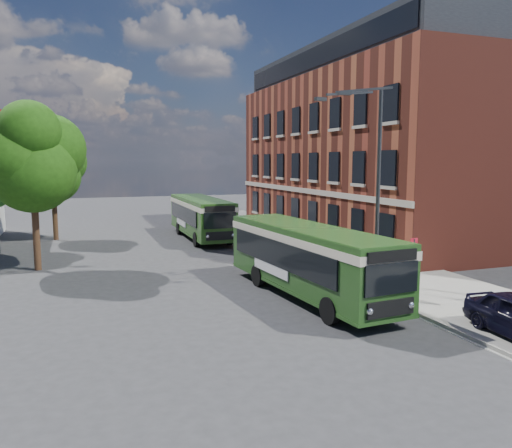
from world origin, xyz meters
name	(u,v)px	position (x,y,z in m)	size (l,w,h in m)	color
ground	(257,284)	(0.00, 0.00, 0.00)	(120.00, 120.00, 0.00)	#2C2C2E
pavement	(314,247)	(7.00, 8.00, 0.07)	(6.00, 48.00, 0.15)	gray
kerb_line	(272,251)	(3.95, 8.00, 0.01)	(0.12, 48.00, 0.01)	beige
brick_office	(374,145)	(14.00, 12.00, 6.97)	(12.10, 26.00, 14.20)	maroon
street_lamp	(372,183)	(4.84, -2.00, 4.79)	(2.96, 2.38, 9.00)	#313436
bus_stop_sign	(413,262)	(5.60, -4.20, 1.51)	(0.35, 0.08, 2.52)	#313436
bus_front	(308,255)	(1.35, -2.72, 1.83)	(3.46, 10.97, 3.02)	#244C1B
bus_rear	(201,214)	(0.87, 14.58, 1.83)	(2.66, 10.86, 3.02)	#285319
pedestrian_a	(403,280)	(4.60, -4.89, 0.97)	(0.60, 0.39, 1.64)	black
pedestrian_b	(380,271)	(4.77, -3.01, 0.91)	(0.74, 0.58, 1.53)	black
tree_left	(33,157)	(-9.83, 6.86, 5.97)	(5.21, 4.96, 8.80)	#3A2415
tree_right	(53,168)	(-9.29, 17.50, 5.28)	(4.61, 4.39, 7.79)	#3A2415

